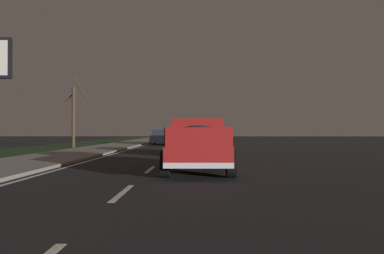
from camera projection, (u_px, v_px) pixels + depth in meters
The scene contains 9 objects.
ground at pixel (173, 151), 27.39m from camera, with size 144.00×144.00×0.00m, color black.
sidewalk_shoulder at pixel (94, 150), 27.45m from camera, with size 108.00×4.00×0.12m, color gray.
grass_verge at pixel (26, 150), 27.51m from camera, with size 108.00×6.00×0.01m, color #1E3819.
lane_markings at pixel (142, 149), 29.49m from camera, with size 108.00×3.54×0.01m.
pickup_truck at pixel (198, 143), 13.38m from camera, with size 5.43×2.30×1.87m.
sedan_black at pixel (161, 137), 38.35m from camera, with size 4.41×2.04×1.54m.
sedan_red at pixel (196, 142), 22.44m from camera, with size 4.40×2.03×1.54m.
sedan_silver at pixel (195, 137), 37.35m from camera, with size 4.43×2.06×1.54m.
bare_tree_far at pixel (74, 115), 32.44m from camera, with size 0.93×1.78×6.09m.
Camera 1 is at (-0.39, -1.70, 1.43)m, focal length 35.38 mm.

